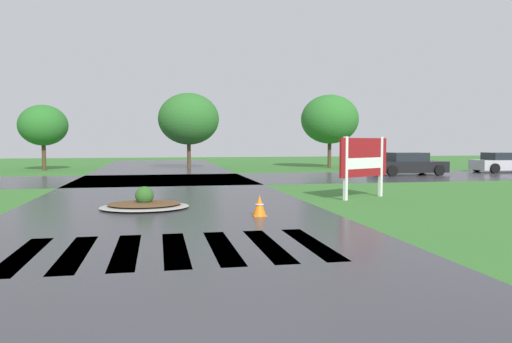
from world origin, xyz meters
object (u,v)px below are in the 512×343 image
at_px(median_island, 145,204).
at_px(car_silver_hatch, 505,163).
at_px(estate_billboard, 364,160).
at_px(traffic_cone, 259,206).
at_px(car_blue_compact, 407,164).

distance_m(median_island, car_silver_hatch, 26.70).
relative_size(estate_billboard, traffic_cone, 3.85).
relative_size(estate_billboard, median_island, 0.85).
bearing_deg(car_silver_hatch, estate_billboard, -140.16).
bearing_deg(estate_billboard, car_blue_compact, -152.98).
bearing_deg(car_blue_compact, traffic_cone, -130.14).
bearing_deg(estate_billboard, car_silver_hatch, -169.61).
xyz_separation_m(median_island, car_blue_compact, (15.37, 12.38, 0.51)).
relative_size(median_island, traffic_cone, 4.53).
xyz_separation_m(median_island, traffic_cone, (3.12, -2.19, 0.15)).
xyz_separation_m(car_silver_hatch, traffic_cone, (-19.89, -15.72, -0.32)).
height_order(estate_billboard, median_island, estate_billboard).
bearing_deg(car_silver_hatch, traffic_cone, -140.46).
height_order(estate_billboard, traffic_cone, estate_billboard).
distance_m(estate_billboard, median_island, 7.86).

